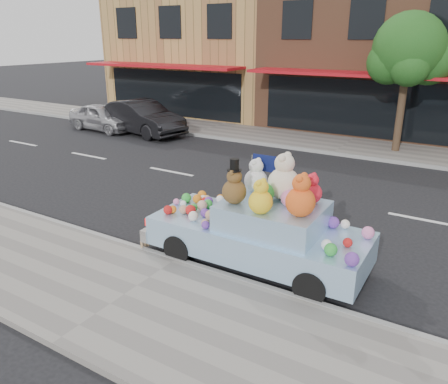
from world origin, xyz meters
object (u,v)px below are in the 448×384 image
Objects in this scene: street_tree at (409,55)px; car_silver at (103,117)px; car_dark at (141,117)px; art_car at (260,227)px.

car_silver is (-13.09, -2.78, -3.05)m from street_tree.
street_tree is 11.56m from car_dark.
car_dark is (-10.92, -2.43, -2.92)m from street_tree.
street_tree reaches higher than car_silver.
art_car is (10.31, -8.23, 0.04)m from car_dark.
art_car is at bearing -93.27° from street_tree.
art_car reaches higher than car_silver.
car_dark is at bearing 140.91° from art_car.
car_silver is at bearing 147.23° from art_car.
street_tree is at bearing 86.25° from art_car.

